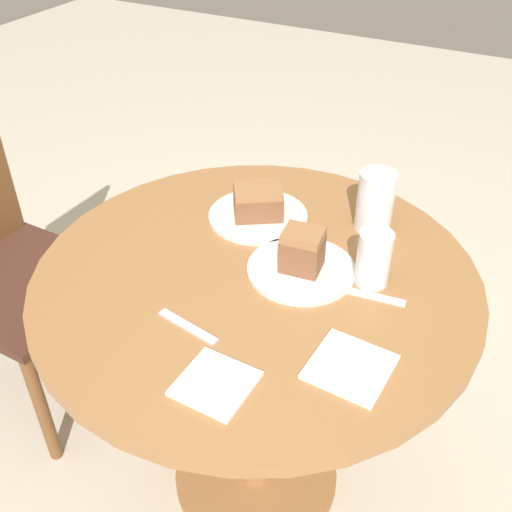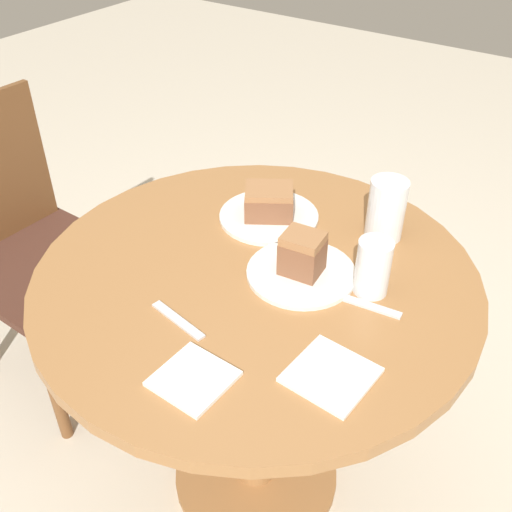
# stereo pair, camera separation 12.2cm
# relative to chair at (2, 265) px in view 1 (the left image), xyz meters

# --- Properties ---
(ground_plane) EXTENTS (8.00, 8.00, 0.00)m
(ground_plane) POSITION_rel_chair_xyz_m (0.00, -0.82, -0.46)
(ground_plane) COLOR beige
(table) EXTENTS (0.93, 0.93, 0.73)m
(table) POSITION_rel_chair_xyz_m (0.00, -0.82, 0.10)
(table) COLOR #9E6B3D
(table) RESTS_ON ground_plane
(chair) EXTENTS (0.45, 0.47, 0.88)m
(chair) POSITION_rel_chair_xyz_m (0.00, 0.00, 0.00)
(chair) COLOR brown
(chair) RESTS_ON ground_plane
(plate_near) EXTENTS (0.23, 0.23, 0.01)m
(plate_near) POSITION_rel_chair_xyz_m (0.05, -0.91, 0.28)
(plate_near) COLOR silver
(plate_near) RESTS_ON table
(plate_far) EXTENTS (0.23, 0.23, 0.01)m
(plate_far) POSITION_rel_chair_xyz_m (0.19, -0.73, 0.28)
(plate_far) COLOR silver
(plate_far) RESTS_ON table
(cake_slice_near) EXTENTS (0.08, 0.09, 0.09)m
(cake_slice_near) POSITION_rel_chair_xyz_m (0.05, -0.91, 0.33)
(cake_slice_near) COLOR brown
(cake_slice_near) RESTS_ON plate_near
(cake_slice_far) EXTENTS (0.13, 0.14, 0.07)m
(cake_slice_far) POSITION_rel_chair_xyz_m (0.19, -0.73, 0.32)
(cake_slice_far) COLOR brown
(cake_slice_far) RESTS_ON plate_far
(glass_lemonade) EXTENTS (0.07, 0.07, 0.12)m
(glass_lemonade) POSITION_rel_chair_xyz_m (0.08, -1.04, 0.33)
(glass_lemonade) COLOR beige
(glass_lemonade) RESTS_ON table
(glass_water) EXTENTS (0.08, 0.08, 0.14)m
(glass_water) POSITION_rel_chair_xyz_m (0.27, -0.98, 0.34)
(glass_water) COLOR silver
(glass_water) RESTS_ON table
(napkin_stack) EXTENTS (0.14, 0.14, 0.01)m
(napkin_stack) POSITION_rel_chair_xyz_m (-0.16, -1.09, 0.28)
(napkin_stack) COLOR white
(napkin_stack) RESTS_ON table
(fork) EXTENTS (0.04, 0.17, 0.00)m
(fork) POSITION_rel_chair_xyz_m (0.03, -1.04, 0.28)
(fork) COLOR silver
(fork) RESTS_ON table
(spoon) EXTENTS (0.04, 0.14, 0.00)m
(spoon) POSITION_rel_chair_xyz_m (-0.20, -0.79, 0.28)
(spoon) COLOR silver
(spoon) RESTS_ON table
(napkin_side) EXTENTS (0.12, 0.12, 0.01)m
(napkin_side) POSITION_rel_chair_xyz_m (-0.30, -0.90, 0.28)
(napkin_side) COLOR white
(napkin_side) RESTS_ON table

